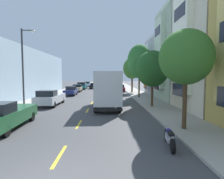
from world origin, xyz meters
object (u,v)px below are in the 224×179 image
(street_tree_second, at_px, (152,69))
(parked_hatchback_white, at_px, (116,84))
(parked_hatchback_sky, at_px, (87,84))
(parked_hatchback_navy, at_px, (71,91))
(parked_pickup_forest, at_px, (4,115))
(street_lamp, at_px, (24,63))
(parked_pickup_teal, at_px, (82,86))
(street_tree_farthest, at_px, (132,68))
(street_tree_nearest, at_px, (186,57))
(parked_sedan_burgundy, at_px, (120,88))
(parked_pickup_silver, at_px, (50,98))
(parked_sedan_orange, at_px, (118,86))
(delivery_box_truck, at_px, (107,88))
(parked_hatchback_champagne, at_px, (77,88))
(moving_black_sedan, at_px, (94,86))
(parked_motorcycle, at_px, (170,138))
(street_tree_third, at_px, (139,61))

(street_tree_second, bearing_deg, parked_hatchback_white, 93.20)
(parked_hatchback_sky, relative_size, parked_hatchback_navy, 0.99)
(parked_hatchback_white, xyz_separation_m, parked_pickup_forest, (-8.65, -45.13, 0.07))
(street_lamp, xyz_separation_m, parked_pickup_teal, (1.52, 27.72, -3.59))
(parked_hatchback_sky, bearing_deg, street_tree_second, -73.93)
(street_tree_farthest, height_order, parked_pickup_forest, street_tree_farthest)
(street_tree_nearest, bearing_deg, parked_sedan_burgundy, 94.37)
(street_tree_second, xyz_separation_m, parked_hatchback_navy, (-10.67, 12.17, -3.17))
(street_lamp, distance_m, parked_pickup_silver, 4.67)
(parked_hatchback_white, distance_m, parked_sedan_orange, 8.60)
(parked_pickup_teal, relative_size, parked_hatchback_sky, 1.32)
(parked_sedan_burgundy, distance_m, parked_pickup_forest, 28.55)
(delivery_box_truck, height_order, parked_pickup_teal, delivery_box_truck)
(parked_hatchback_champagne, distance_m, moving_black_sedan, 10.05)
(parked_sedan_orange, xyz_separation_m, parked_sedan_burgundy, (-0.07, -9.32, 0.00))
(parked_hatchback_navy, bearing_deg, parked_sedan_burgundy, 41.06)
(parked_pickup_teal, distance_m, parked_motorcycle, 38.48)
(parked_motorcycle, bearing_deg, street_lamp, 137.97)
(moving_black_sedan, bearing_deg, parked_motorcycle, -80.60)
(delivery_box_truck, height_order, moving_black_sedan, delivery_box_truck)
(street_tree_second, xyz_separation_m, parked_hatchback_champagne, (-10.83, 19.21, -3.17))
(parked_pickup_forest, relative_size, moving_black_sedan, 1.19)
(parked_hatchback_sky, bearing_deg, parked_pickup_teal, -89.93)
(street_tree_nearest, relative_size, parked_motorcycle, 2.80)
(street_tree_third, xyz_separation_m, street_tree_farthest, (0.00, 8.22, -0.66))
(parked_hatchback_white, bearing_deg, street_tree_second, -86.80)
(street_lamp, bearing_deg, parked_hatchback_white, 75.10)
(parked_pickup_forest, relative_size, parked_pickup_silver, 1.01)
(street_tree_farthest, bearing_deg, parked_pickup_teal, 136.59)
(parked_hatchback_sky, height_order, parked_hatchback_champagne, same)
(parked_hatchback_navy, bearing_deg, street_lamp, -97.28)
(parked_pickup_silver, bearing_deg, parked_hatchback_sky, 90.08)
(street_tree_second, distance_m, parked_hatchback_navy, 16.49)
(parked_pickup_forest, bearing_deg, moving_black_sedan, 86.00)
(parked_hatchback_navy, bearing_deg, street_tree_third, -20.28)
(street_tree_third, bearing_deg, parked_pickup_silver, -148.20)
(street_tree_third, distance_m, parked_sedan_orange, 21.30)
(parked_pickup_forest, bearing_deg, street_tree_second, 35.25)
(street_lamp, xyz_separation_m, parked_hatchback_white, (10.26, 38.55, -3.66))
(street_tree_third, bearing_deg, parked_pickup_teal, 120.40)
(street_tree_second, relative_size, parked_motorcycle, 2.74)
(delivery_box_truck, xyz_separation_m, parked_sedan_orange, (2.54, 29.35, -1.26))
(parked_pickup_silver, bearing_deg, street_tree_second, -8.04)
(street_lamp, height_order, parked_pickup_forest, street_lamp)
(parked_sedan_burgundy, bearing_deg, parked_hatchback_white, 89.92)
(parked_hatchback_navy, distance_m, parked_pickup_silver, 10.64)
(parked_pickup_forest, xyz_separation_m, parked_motorcycle, (9.10, -3.07, -0.42))
(parked_sedan_orange, bearing_deg, parked_hatchback_champagne, -132.09)
(parked_motorcycle, bearing_deg, parked_pickup_forest, 161.35)
(moving_black_sedan, bearing_deg, parked_hatchback_sky, 106.85)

